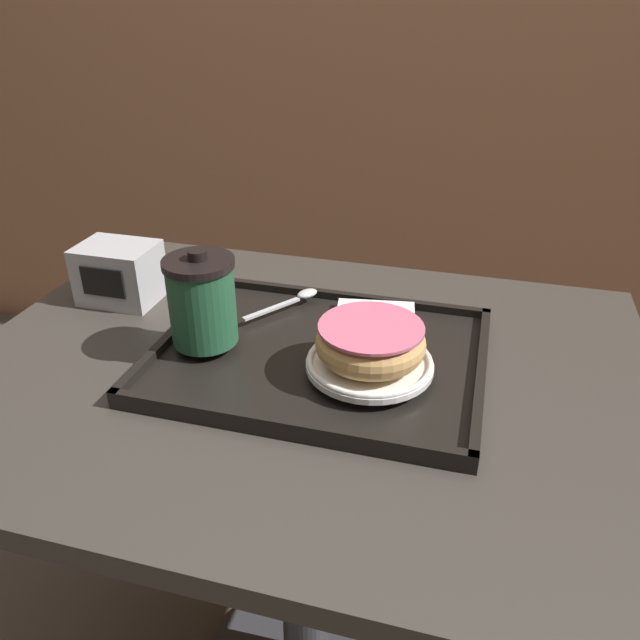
% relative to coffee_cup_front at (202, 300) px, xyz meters
% --- Properties ---
extents(cafe_table, '(0.93, 0.70, 0.70)m').
position_rel_coffee_cup_front_xyz_m(cafe_table, '(0.13, 0.01, -0.24)').
color(cafe_table, '#38332D').
rests_on(cafe_table, ground_plane).
extents(serving_tray, '(0.44, 0.34, 0.02)m').
position_rel_coffee_cup_front_xyz_m(serving_tray, '(0.15, 0.03, -0.08)').
color(serving_tray, black).
rests_on(serving_tray, cafe_table).
extents(napkin_paper, '(0.13, 0.11, 0.00)m').
position_rel_coffee_cup_front_xyz_m(napkin_paper, '(0.21, 0.13, -0.06)').
color(napkin_paper, white).
rests_on(napkin_paper, serving_tray).
extents(coffee_cup_front, '(0.09, 0.09, 0.13)m').
position_rel_coffee_cup_front_xyz_m(coffee_cup_front, '(0.00, 0.00, 0.00)').
color(coffee_cup_front, '#235638').
rests_on(coffee_cup_front, serving_tray).
extents(plate_with_chocolate_donut, '(0.16, 0.16, 0.01)m').
position_rel_coffee_cup_front_xyz_m(plate_with_chocolate_donut, '(0.23, -0.01, -0.05)').
color(plate_with_chocolate_donut, white).
rests_on(plate_with_chocolate_donut, serving_tray).
extents(donut_chocolate_glazed, '(0.14, 0.14, 0.05)m').
position_rel_coffee_cup_front_xyz_m(donut_chocolate_glazed, '(0.23, -0.01, -0.02)').
color(donut_chocolate_glazed, tan).
rests_on(donut_chocolate_glazed, plate_with_chocolate_donut).
extents(spoon, '(0.09, 0.12, 0.01)m').
position_rel_coffee_cup_front_xyz_m(spoon, '(0.09, 0.15, -0.06)').
color(spoon, silver).
rests_on(spoon, serving_tray).
extents(napkin_dispenser, '(0.12, 0.09, 0.09)m').
position_rel_coffee_cup_front_xyz_m(napkin_dispenser, '(-0.20, 0.12, -0.04)').
color(napkin_dispenser, '#B7B7BC').
rests_on(napkin_dispenser, cafe_table).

